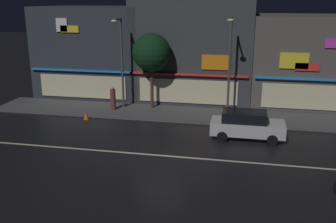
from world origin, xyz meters
TOP-DOWN VIEW (x-y plane):
  - ground_plane at (0.00, 0.00)m, footprint 140.00×140.00m
  - lane_divider_stripe at (0.00, 0.00)m, footprint 26.85×0.16m
  - sidewalk_far at (0.00, 7.55)m, footprint 28.26×3.79m
  - storefront_left_block at (0.00, 12.82)m, footprint 9.35×6.90m
  - storefront_center_block at (8.48, 12.78)m, footprint 7.55×6.83m
  - storefront_right_block at (-8.48, 12.98)m, footprint 8.95×7.21m
  - streetlamp_west at (-4.71, 8.01)m, footprint 0.44×1.64m
  - streetlamp_mid at (3.09, 7.78)m, footprint 0.44×1.64m
  - pedestrian_on_sidewalk at (-5.26, 7.48)m, footprint 0.40×0.40m
  - street_tree at (-2.56, 8.56)m, footprint 2.80×2.80m
  - parked_car_near_kerb at (4.43, 3.60)m, footprint 4.30×1.98m
  - traffic_cone at (-6.43, 5.20)m, footprint 0.36×0.36m

SIDE VIEW (x-z plane):
  - ground_plane at x=0.00m, z-range 0.00..0.00m
  - lane_divider_stripe at x=0.00m, z-range 0.00..0.01m
  - sidewalk_far at x=0.00m, z-range 0.00..0.14m
  - traffic_cone at x=-6.43m, z-range 0.00..0.55m
  - parked_car_near_kerb at x=4.43m, z-range 0.03..1.70m
  - pedestrian_on_sidewalk at x=-5.26m, z-range 0.07..1.81m
  - storefront_center_block at x=8.48m, z-range 0.00..6.86m
  - storefront_right_block at x=-8.48m, z-range 0.00..7.44m
  - storefront_left_block at x=0.00m, z-range -0.01..8.06m
  - streetlamp_west at x=-4.71m, z-range 0.77..7.39m
  - streetlamp_mid at x=3.09m, z-range 0.77..7.54m
  - street_tree at x=-2.56m, z-range 1.50..7.05m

